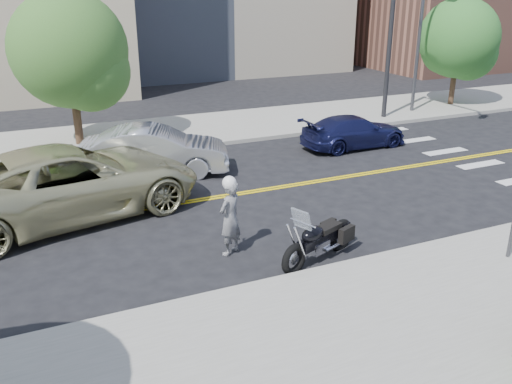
{
  "coord_description": "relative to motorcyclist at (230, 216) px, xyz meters",
  "views": [
    {
      "loc": [
        -5.16,
        -13.7,
        5.7
      ],
      "look_at": [
        -0.34,
        -2.94,
        1.2
      ],
      "focal_mm": 38.0,
      "sensor_mm": 36.0,
      "label": 1
    }
  ],
  "objects": [
    {
      "name": "ground_plane",
      "position": [
        1.18,
        3.4,
        -0.93
      ],
      "size": [
        120.0,
        120.0,
        0.0
      ],
      "primitive_type": "plane",
      "color": "black",
      "rests_on": "ground"
    },
    {
      "name": "sidewalk_near",
      "position": [
        1.18,
        -4.1,
        -0.85
      ],
      "size": [
        60.0,
        5.0,
        0.15
      ],
      "primitive_type": "cube",
      "color": "#9E9B91",
      "rests_on": "ground_plane"
    },
    {
      "name": "sidewalk_far",
      "position": [
        1.18,
        10.9,
        -0.85
      ],
      "size": [
        60.0,
        5.0,
        0.15
      ],
      "primitive_type": "cube",
      "color": "#9E9B91",
      "rests_on": "ground_plane"
    },
    {
      "name": "lamp_post",
      "position": [
        13.18,
        9.9,
        3.22
      ],
      "size": [
        0.16,
        0.16,
        8.0
      ],
      "primitive_type": "cylinder",
      "color": "#4C4C51",
      "rests_on": "sidewalk_far"
    },
    {
      "name": "traffic_light",
      "position": [
        11.18,
        8.47,
        3.75
      ],
      "size": [
        0.28,
        4.5,
        7.0
      ],
      "color": "black",
      "rests_on": "sidewalk_far"
    },
    {
      "name": "motorcyclist",
      "position": [
        0.0,
        0.0,
        0.0
      ],
      "size": [
        0.76,
        0.69,
        1.86
      ],
      "rotation": [
        0.0,
        0.0,
        3.69
      ],
      "color": "#9D9DA1",
      "rests_on": "ground"
    },
    {
      "name": "motorcycle",
      "position": [
        1.68,
        -1.08,
        -0.23
      ],
      "size": [
        2.4,
        1.49,
        1.4
      ],
      "primitive_type": null,
      "rotation": [
        0.0,
        0.0,
        0.37
      ],
      "color": "black",
      "rests_on": "ground"
    },
    {
      "name": "suv",
      "position": [
        -2.99,
        3.72,
        0.02
      ],
      "size": [
        7.29,
        4.52,
        1.88
      ],
      "primitive_type": "imported",
      "rotation": [
        0.0,
        0.0,
        1.79
      ],
      "color": "#B7B486",
      "rests_on": "ground"
    },
    {
      "name": "parked_car_silver",
      "position": [
        -0.14,
        6.2,
        -0.16
      ],
      "size": [
        4.95,
        3.01,
        1.54
      ],
      "primitive_type": "imported",
      "rotation": [
        0.0,
        0.0,
        1.25
      ],
      "color": "#AFB2B8",
      "rests_on": "ground"
    },
    {
      "name": "parked_car_blue",
      "position": [
        7.42,
        6.2,
        -0.33
      ],
      "size": [
        4.17,
        1.78,
        1.2
      ],
      "primitive_type": "imported",
      "rotation": [
        0.0,
        0.0,
        1.6
      ],
      "color": "#181C4A",
      "rests_on": "ground"
    },
    {
      "name": "tree_far_a",
      "position": [
        -1.98,
        10.38,
        2.65
      ],
      "size": [
        4.14,
        4.14,
        5.66
      ],
      "rotation": [
        0.0,
        0.0,
        0.06
      ],
      "color": "#382619",
      "rests_on": "ground"
    },
    {
      "name": "tree_far_b",
      "position": [
        15.98,
        10.35,
        2.42
      ],
      "size": [
        3.8,
        3.8,
        5.25
      ],
      "rotation": [
        0.0,
        0.0,
        0.43
      ],
      "color": "#382619",
      "rests_on": "ground"
    }
  ]
}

